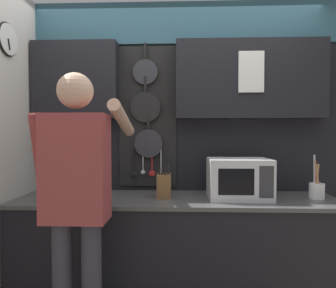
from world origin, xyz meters
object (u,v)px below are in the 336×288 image
(knife_block, at_px, (164,185))
(person, at_px, (77,189))
(microwave, at_px, (239,178))
(utensil_crock, at_px, (316,189))

(knife_block, relative_size, person, 0.15)
(person, bearing_deg, microwave, 28.10)
(microwave, relative_size, utensil_crock, 1.38)
(knife_block, distance_m, person, 0.77)
(person, bearing_deg, utensil_crock, 18.97)
(microwave, distance_m, utensil_crock, 0.61)
(microwave, distance_m, knife_block, 0.59)
(microwave, height_order, person, person)
(knife_block, bearing_deg, person, -130.70)
(knife_block, bearing_deg, microwave, -0.08)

